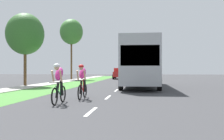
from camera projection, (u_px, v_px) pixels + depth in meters
The scene contains 12 objects.
ground_plane at pixel (121, 86), 21.32m from camera, with size 120.00×120.00×0.00m, color #38383A.
grass_verge at pixel (65, 86), 21.86m from camera, with size 2.86×70.00×0.01m, color #478438.
sidewalk_concrete at pixel (39, 85), 22.11m from camera, with size 1.72×70.00×0.10m, color #B2ADA3.
lane_markings_center at pixel (124, 84), 25.30m from camera, with size 0.12×53.49×0.01m.
cyclist_lead at pixel (59, 83), 10.01m from camera, with size 0.42×1.72×1.58m.
cyclist_trailing at pixel (82, 81), 11.70m from camera, with size 0.42×1.72×1.58m.
bus_silver at pixel (140, 62), 20.49m from camera, with size 2.78×11.60×3.48m.
pickup_red at pixel (121, 74), 38.48m from camera, with size 2.22×5.10×1.64m.
suv_dark_green at pixel (125, 72), 50.14m from camera, with size 2.15×4.70×1.79m.
sedan_white at pixel (139, 73), 59.01m from camera, with size 1.98×4.30×1.52m.
street_tree_near at pixel (25, 34), 21.35m from camera, with size 3.14×3.14×6.08m.
street_tree_far at pixel (71, 32), 35.93m from camera, with size 3.22×3.22×8.50m.
Camera 1 is at (1.56, -1.28, 1.32)m, focal length 41.10 mm.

